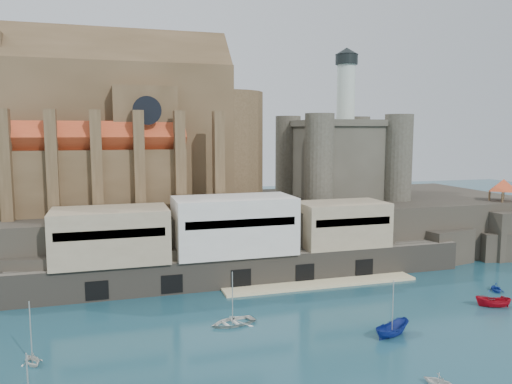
{
  "coord_description": "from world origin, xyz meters",
  "views": [
    {
      "loc": [
        -28.04,
        -48.69,
        22.73
      ],
      "look_at": [
        -4.0,
        32.0,
        12.58
      ],
      "focal_mm": 35.0,
      "sensor_mm": 36.0,
      "label": 1
    }
  ],
  "objects_px": {
    "castle_keep": "(340,154)",
    "pavilion": "(503,186)",
    "boat_2": "(392,336)",
    "church": "(130,135)"
  },
  "relations": [
    {
      "from": "church",
      "to": "pavilion",
      "type": "height_order",
      "value": "church"
    },
    {
      "from": "castle_keep",
      "to": "boat_2",
      "type": "distance_m",
      "value": 48.64
    },
    {
      "from": "church",
      "to": "castle_keep",
      "type": "bearing_deg",
      "value": -1.11
    },
    {
      "from": "castle_keep",
      "to": "pavilion",
      "type": "xyz_separation_m",
      "value": [
        25.92,
        -15.08,
        -5.59
      ]
    },
    {
      "from": "church",
      "to": "boat_2",
      "type": "xyz_separation_m",
      "value": [
        26.02,
        -43.55,
        -22.13
      ]
    },
    {
      "from": "pavilion",
      "to": "boat_2",
      "type": "xyz_separation_m",
      "value": [
        -40.11,
        -27.7,
        -12.73
      ]
    },
    {
      "from": "castle_keep",
      "to": "boat_2",
      "type": "height_order",
      "value": "castle_keep"
    },
    {
      "from": "pavilion",
      "to": "boat_2",
      "type": "relative_size",
      "value": 1.26
    },
    {
      "from": "church",
      "to": "castle_keep",
      "type": "xyz_separation_m",
      "value": [
        40.21,
        -0.78,
        -3.81
      ]
    },
    {
      "from": "church",
      "to": "boat_2",
      "type": "bearing_deg",
      "value": -59.14
    }
  ]
}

